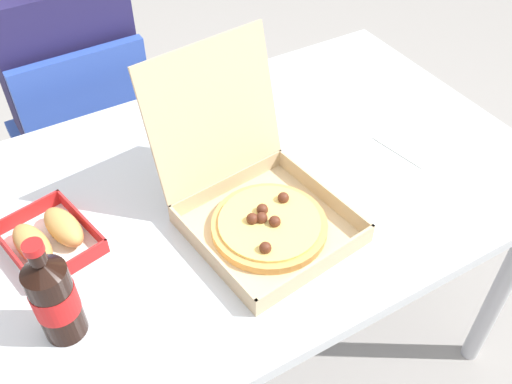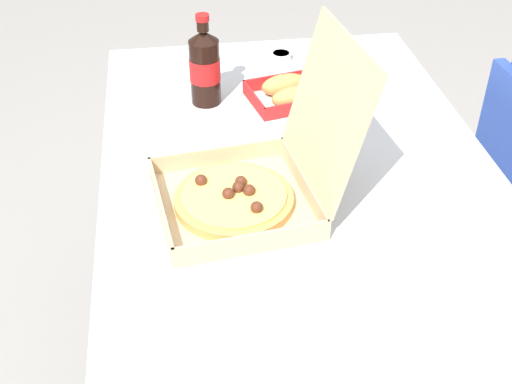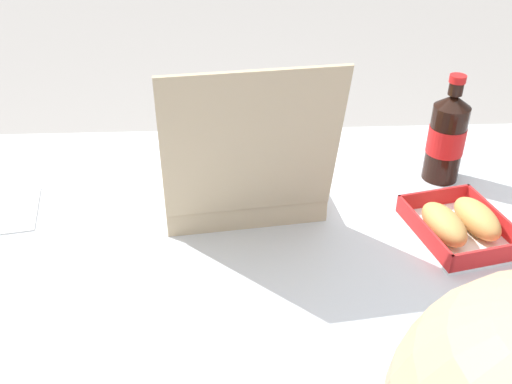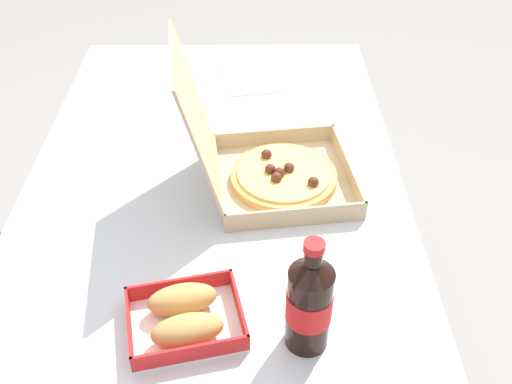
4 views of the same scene
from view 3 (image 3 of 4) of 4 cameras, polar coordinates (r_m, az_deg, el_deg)
dining_table at (r=1.11m, az=-0.09°, el=-6.90°), size 1.44×0.84×0.72m
pizza_box_open at (r=1.14m, az=-1.62°, el=1.64°), size 0.34×0.40×0.33m
bread_side_box at (r=1.10m, az=19.14°, el=-2.91°), size 0.19×0.22×0.06m
cola_bottle at (r=1.24m, az=17.97°, el=5.10°), size 0.07×0.07×0.22m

